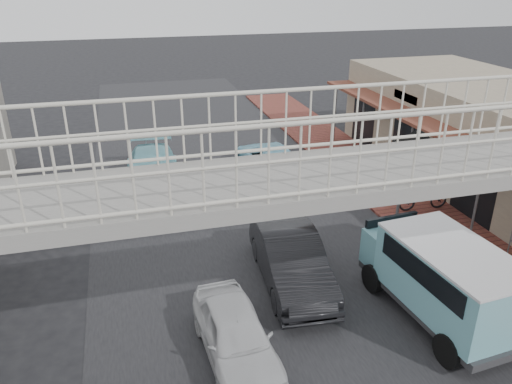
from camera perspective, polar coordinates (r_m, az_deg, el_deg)
ground at (r=14.01m, az=2.27°, el=-11.63°), size 120.00×120.00×0.00m
road_strip at (r=14.00m, az=2.27°, el=-11.61°), size 10.00×60.00×0.01m
sidewalk at (r=18.91m, az=18.58°, el=-2.74°), size 3.00×40.00×0.10m
footbridge at (r=9.16m, az=10.22°, el=-9.33°), size 16.40×2.40×6.34m
white_hatchback at (r=11.72m, az=-2.33°, el=-15.97°), size 1.65×3.73×1.25m
dark_sedan at (r=14.12m, az=4.01°, el=-7.70°), size 1.93×4.67×1.50m
angkot_curb at (r=21.83m, az=1.67°, el=3.84°), size 2.47×4.78×1.29m
angkot_far at (r=20.54m, az=-11.85°, el=2.30°), size 2.56×5.32×1.49m
angkot_van at (r=13.23m, az=20.74°, el=-8.57°), size 2.37×4.57×2.17m
motorcycle_near at (r=19.20m, az=18.57°, el=-0.53°), size 1.94×0.78×1.00m
motorcycle_far at (r=20.60m, az=11.23°, el=2.18°), size 1.94×0.90×1.13m
arrow_sign at (r=17.53m, az=18.56°, el=4.78°), size 1.99×1.32×3.29m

